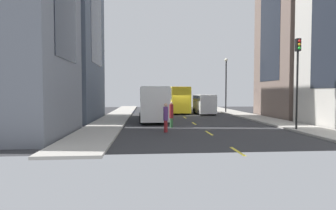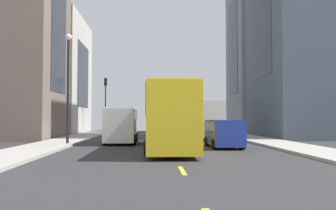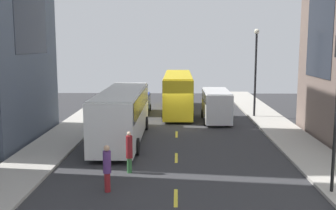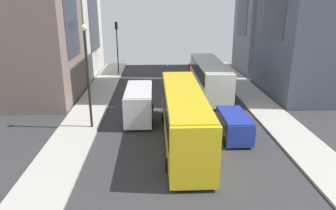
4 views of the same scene
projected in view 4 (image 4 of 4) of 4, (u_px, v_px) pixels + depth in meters
name	position (u px, v px, depth m)	size (l,w,h in m)	color
ground_plane	(178.00, 111.00, 27.61)	(42.41, 42.41, 0.00)	#333335
sidewalk_west	(265.00, 108.00, 27.92)	(2.99, 44.00, 0.15)	#B2ADA3
sidewalk_east	(88.00, 111.00, 27.26)	(2.99, 44.00, 0.15)	#B2ADA3
lane_stripe_0	(167.00, 65.00, 47.55)	(0.16, 2.00, 0.01)	yellow
lane_stripe_1	(169.00, 73.00, 41.85)	(0.16, 2.00, 0.01)	yellow
lane_stripe_2	(172.00, 85.00, 36.16)	(0.16, 2.00, 0.01)	yellow
lane_stripe_3	(175.00, 100.00, 30.46)	(0.16, 2.00, 0.01)	yellow
lane_stripe_4	(180.00, 123.00, 24.76)	(0.16, 2.00, 0.01)	yellow
lane_stripe_5	(189.00, 159.00, 19.07)	(0.16, 2.00, 0.01)	yellow
building_east_0	(65.00, 19.00, 39.00)	(7.10, 11.80, 14.02)	beige
building_east_1	(30.00, 0.00, 27.80)	(6.88, 8.77, 18.35)	#7A665B
city_bus_white	(209.00, 75.00, 31.87)	(2.81, 11.16, 3.35)	silver
streetcar_yellow	(184.00, 113.00, 20.75)	(2.70, 12.16, 3.59)	yellow
delivery_van_white	(139.00, 101.00, 25.15)	(2.25, 5.59, 2.58)	white
car_blue_0	(234.00, 124.00, 21.82)	(1.94, 4.06, 1.73)	#2338AD
pedestrian_crossing_near	(192.00, 66.00, 41.01)	(0.35, 0.35, 2.07)	maroon
pedestrian_walking_far	(190.00, 70.00, 38.46)	(0.32, 0.32, 2.09)	#336B38
traffic_light_near_corner	(117.00, 39.00, 39.64)	(0.32, 0.44, 6.55)	black
streetlamp_near	(87.00, 67.00, 22.27)	(0.44, 0.44, 7.44)	black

